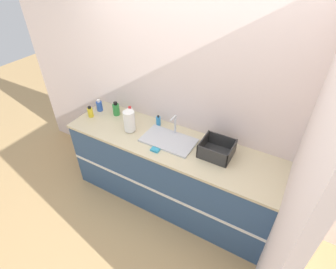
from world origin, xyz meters
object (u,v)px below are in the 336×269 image
object	(u,v)px
dish_rack	(217,150)
bottle_yellow	(90,112)
sink	(169,140)
bottle_blue	(99,106)
paper_towel_roll	(129,121)
bottle_green	(116,109)
bottle_white_spray	(130,113)
soap_dispenser	(158,121)

from	to	relation	value
dish_rack	bottle_yellow	world-z (taller)	dish_rack
sink	bottle_blue	size ratio (longest dim) A/B	3.81
paper_towel_roll	bottle_green	world-z (taller)	paper_towel_roll
sink	bottle_blue	bearing A→B (deg)	174.17
paper_towel_roll	bottle_white_spray	size ratio (longest dim) A/B	1.69
paper_towel_roll	dish_rack	world-z (taller)	paper_towel_roll
dish_rack	bottle_yellow	distance (m)	1.62
dish_rack	bottle_blue	xyz separation A→B (m)	(-1.62, 0.07, 0.01)
bottle_blue	bottle_green	distance (m)	0.25
bottle_yellow	sink	bearing A→B (deg)	2.95
dish_rack	bottle_yellow	size ratio (longest dim) A/B	2.23
sink	dish_rack	world-z (taller)	sink
paper_towel_roll	bottle_blue	world-z (taller)	paper_towel_roll
paper_towel_roll	bottle_green	distance (m)	0.40
dish_rack	bottle_green	xyz separation A→B (m)	(-1.37, 0.09, 0.02)
bottle_white_spray	bottle_green	size ratio (longest dim) A/B	0.85
bottle_yellow	bottle_blue	bearing A→B (deg)	90.11
bottle_yellow	bottle_green	distance (m)	0.32
paper_towel_roll	dish_rack	distance (m)	1.03
bottle_green	sink	bearing A→B (deg)	-9.42
paper_towel_roll	dish_rack	xyz separation A→B (m)	(1.02, 0.10, -0.07)
sink	bottle_yellow	xyz separation A→B (m)	(-1.08, -0.06, 0.05)
paper_towel_roll	soap_dispenser	bearing A→B (deg)	48.71
bottle_yellow	bottle_green	bearing A→B (deg)	37.74
dish_rack	bottle_green	bearing A→B (deg)	176.07
sink	paper_towel_roll	world-z (taller)	sink
dish_rack	soap_dispenser	world-z (taller)	dish_rack
sink	dish_rack	bearing A→B (deg)	4.72
soap_dispenser	dish_rack	bearing A→B (deg)	-11.31
bottle_blue	bottle_green	size ratio (longest dim) A/B	0.87
sink	bottle_green	distance (m)	0.85
sink	soap_dispenser	bearing A→B (deg)	141.71
dish_rack	bottle_blue	world-z (taller)	dish_rack
dish_rack	paper_towel_roll	bearing A→B (deg)	-174.47
paper_towel_roll	bottle_yellow	distance (m)	0.61
bottle_blue	soap_dispenser	bearing A→B (deg)	6.34
paper_towel_roll	bottle_green	bearing A→B (deg)	151.24
paper_towel_roll	sink	bearing A→B (deg)	6.42
dish_rack	bottle_green	world-z (taller)	bottle_green
dish_rack	bottle_blue	bearing A→B (deg)	177.65
bottle_green	soap_dispenser	xyz separation A→B (m)	(0.58, 0.06, -0.02)
paper_towel_roll	bottle_white_spray	distance (m)	0.29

